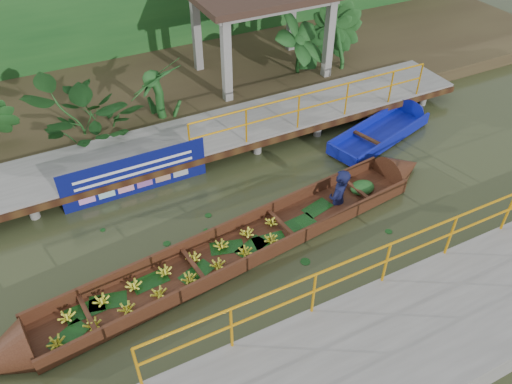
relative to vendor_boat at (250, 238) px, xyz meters
name	(u,v)px	position (x,y,z in m)	size (l,w,h in m)	color
ground	(271,221)	(0.80, 0.51, -0.25)	(80.00, 80.00, 0.00)	#30371B
land_strip	(167,82)	(0.80, 8.01, -0.03)	(30.00, 8.00, 0.45)	#34271A
far_dock	(214,134)	(0.82, 3.94, 0.23)	(16.00, 2.06, 1.66)	slate
near_dock	(427,332)	(1.80, -3.69, 0.05)	(18.00, 2.40, 1.73)	slate
pavilion	(262,2)	(3.80, 6.81, 2.57)	(4.40, 3.00, 3.00)	slate
foliage_backdrop	(138,6)	(0.80, 10.51, 1.75)	(30.00, 0.80, 4.00)	#154219
vendor_boat	(250,238)	(0.00, 0.00, 0.00)	(11.39, 2.43, 2.36)	#371A0F
moored_blue_boat	(398,122)	(6.20, 2.46, -0.08)	(4.16, 2.11, 0.96)	#0D1699
blue_banner	(136,175)	(-1.70, 2.99, 0.30)	(3.68, 0.04, 1.15)	#0B115E
tropical_plants	(149,90)	(-0.38, 5.81, 0.99)	(14.26, 1.26, 1.58)	#154219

